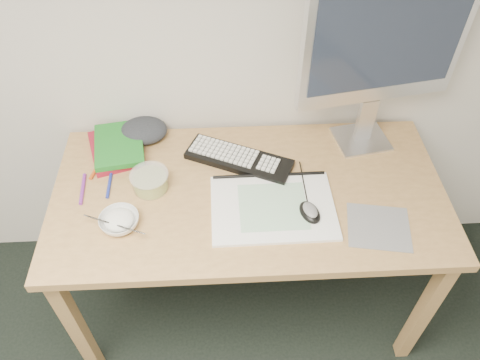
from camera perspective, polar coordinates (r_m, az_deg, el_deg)
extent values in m
cube|color=tan|center=(1.91, -19.21, -16.72)|extent=(0.05, 0.05, 0.71)
cube|color=tan|center=(1.97, 21.47, -14.74)|extent=(0.05, 0.05, 0.71)
cube|color=tan|center=(2.23, -16.50, -2.83)|extent=(0.05, 0.05, 0.71)
cube|color=tan|center=(2.28, 17.00, -1.55)|extent=(0.05, 0.05, 0.71)
cube|color=tan|center=(1.68, 1.10, -1.72)|extent=(1.40, 0.70, 0.03)
cube|color=slate|center=(1.63, 16.55, -5.51)|extent=(0.23, 0.22, 0.00)
cube|color=silver|center=(1.61, 4.03, -3.37)|extent=(0.43, 0.31, 0.01)
cube|color=black|center=(1.76, -0.12, 2.53)|extent=(0.42, 0.28, 0.02)
cube|color=silver|center=(1.91, 14.52, 4.88)|extent=(0.23, 0.21, 0.01)
cube|color=silver|center=(1.85, 15.06, 7.06)|extent=(0.07, 0.03, 0.19)
cube|color=silver|center=(1.67, 17.36, 15.95)|extent=(0.57, 0.14, 0.47)
cube|color=black|center=(1.66, 17.45, 16.27)|extent=(0.51, 0.09, 0.37)
ellipsoid|color=black|center=(1.59, 8.54, -3.67)|extent=(0.09, 0.11, 0.03)
imported|color=white|center=(1.60, -14.47, -4.92)|extent=(0.16, 0.16, 0.04)
cylinder|color=#B3B3B5|center=(1.57, -15.09, -5.25)|extent=(0.20, 0.10, 0.02)
cylinder|color=#D7C04C|center=(1.68, -10.91, -0.13)|extent=(0.17, 0.17, 0.07)
cube|color=maroon|center=(1.86, -14.87, 3.68)|extent=(0.24, 0.28, 0.02)
cube|color=#1C7122|center=(1.84, -14.54, 4.19)|extent=(0.22, 0.27, 0.02)
ellipsoid|color=#222429|center=(1.89, -11.65, 5.92)|extent=(0.18, 0.16, 0.06)
cylinder|color=#CB6595|center=(1.67, 0.79, -1.14)|extent=(0.16, 0.08, 0.01)
cylinder|color=tan|center=(1.66, 2.66, -1.27)|extent=(0.15, 0.14, 0.01)
cylinder|color=black|center=(1.68, 3.27, -0.87)|extent=(0.16, 0.01, 0.01)
cylinder|color=#1B2A97|center=(1.74, -15.64, -0.52)|extent=(0.01, 0.13, 0.01)
cylinder|color=#C45217|center=(1.82, -16.93, 1.65)|extent=(0.05, 0.13, 0.01)
cylinder|color=#782894|center=(1.75, -18.63, -1.03)|extent=(0.02, 0.14, 0.01)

